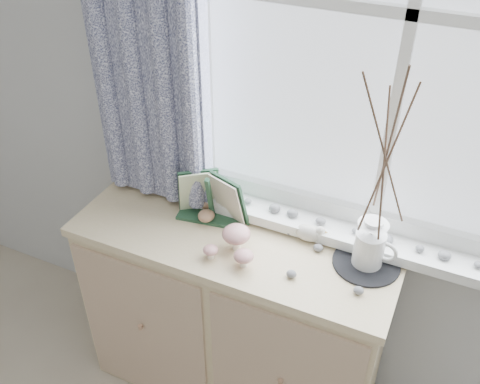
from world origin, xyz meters
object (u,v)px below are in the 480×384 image
(toadstool_cluster, at_px, (235,241))
(twig_pitcher, at_px, (387,153))
(sideboard, at_px, (233,317))
(botanical_book, at_px, (208,200))

(toadstool_cluster, distance_m, twig_pitcher, 0.59)
(sideboard, distance_m, toadstool_cluster, 0.49)
(botanical_book, xyz_separation_m, twig_pitcher, (0.59, 0.02, 0.34))
(sideboard, height_order, toadstool_cluster, toadstool_cluster)
(sideboard, xyz_separation_m, botanical_book, (-0.12, 0.04, 0.53))
(sideboard, relative_size, twig_pitcher, 1.55)
(sideboard, bearing_deg, twig_pitcher, 8.34)
(botanical_book, bearing_deg, sideboard, -29.78)
(sideboard, distance_m, twig_pitcher, 0.99)
(twig_pitcher, bearing_deg, sideboard, -166.13)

